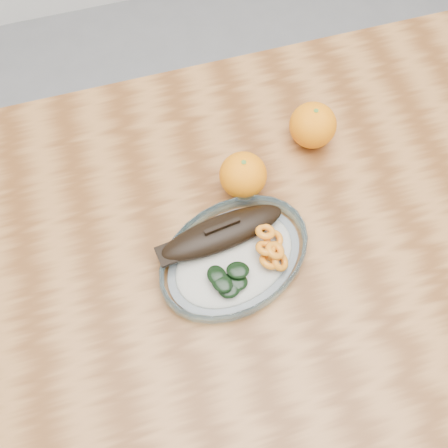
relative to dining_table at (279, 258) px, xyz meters
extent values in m
plane|color=slate|center=(0.00, 0.00, -0.65)|extent=(3.00, 3.00, 0.00)
cube|color=brown|center=(0.00, 0.00, 0.08)|extent=(1.20, 0.80, 0.04)
cylinder|color=brown|center=(-0.54, 0.34, -0.30)|extent=(0.06, 0.06, 0.71)
cylinder|color=brown|center=(0.54, 0.34, -0.30)|extent=(0.06, 0.06, 0.71)
ellipsoid|color=white|center=(-0.09, -0.02, 0.10)|extent=(0.55, 0.47, 0.01)
torus|color=#8FC3DD|center=(-0.09, -0.02, 0.11)|extent=(0.60, 0.60, 0.03)
ellipsoid|color=silver|center=(-0.09, -0.02, 0.12)|extent=(0.49, 0.41, 0.02)
ellipsoid|color=black|center=(-0.10, 0.02, 0.15)|extent=(0.22, 0.09, 0.04)
ellipsoid|color=black|center=(-0.10, 0.02, 0.14)|extent=(0.18, 0.07, 0.02)
cube|color=black|center=(-0.19, 0.00, 0.15)|extent=(0.04, 0.04, 0.01)
cube|color=black|center=(-0.10, 0.02, 0.16)|extent=(0.06, 0.01, 0.02)
torus|color=orange|center=(-0.05, -0.05, 0.14)|extent=(0.04, 0.04, 0.03)
torus|color=orange|center=(-0.03, -0.02, 0.14)|extent=(0.04, 0.04, 0.03)
torus|color=orange|center=(-0.03, -0.04, 0.14)|extent=(0.05, 0.05, 0.03)
torus|color=orange|center=(-0.03, -0.05, 0.14)|extent=(0.04, 0.05, 0.04)
torus|color=orange|center=(-0.05, -0.03, 0.15)|extent=(0.05, 0.05, 0.03)
torus|color=orange|center=(-0.04, 0.00, 0.15)|extent=(0.05, 0.05, 0.02)
torus|color=orange|center=(-0.03, -0.04, 0.15)|extent=(0.04, 0.04, 0.03)
ellipsoid|color=black|center=(-0.11, -0.07, 0.14)|extent=(0.04, 0.04, 0.01)
ellipsoid|color=black|center=(-0.10, -0.07, 0.14)|extent=(0.05, 0.04, 0.01)
ellipsoid|color=black|center=(-0.12, -0.07, 0.14)|extent=(0.04, 0.04, 0.01)
ellipsoid|color=black|center=(-0.13, -0.07, 0.15)|extent=(0.04, 0.05, 0.01)
ellipsoid|color=black|center=(-0.13, -0.05, 0.15)|extent=(0.04, 0.04, 0.01)
ellipsoid|color=black|center=(-0.10, -0.05, 0.15)|extent=(0.04, 0.04, 0.01)
sphere|color=orange|center=(-0.04, 0.11, 0.14)|extent=(0.08, 0.08, 0.08)
sphere|color=orange|center=(0.11, 0.17, 0.14)|extent=(0.08, 0.08, 0.08)
camera|label=1|loc=(-0.21, -0.37, 0.93)|focal=45.00mm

